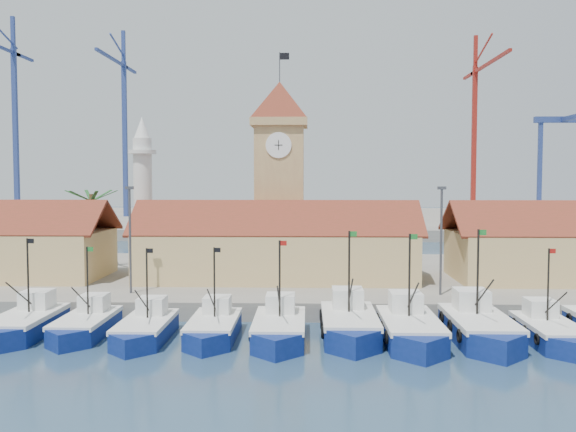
{
  "coord_description": "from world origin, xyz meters",
  "views": [
    {
      "loc": [
        2.91,
        -41.23,
        11.34
      ],
      "look_at": [
        1.12,
        18.0,
        7.69
      ],
      "focal_mm": 40.0,
      "sensor_mm": 36.0,
      "label": 1
    }
  ],
  "objects_px": {
    "boat_0": "(24,326)",
    "minaret": "(143,191)",
    "clock_tower": "(280,171)",
    "boat_5": "(350,327)"
  },
  "relations": [
    {
      "from": "boat_5",
      "to": "clock_tower",
      "type": "xyz_separation_m",
      "value": [
        -5.89,
        22.75,
        11.14
      ]
    },
    {
      "from": "boat_0",
      "to": "boat_5",
      "type": "distance_m",
      "value": 23.13
    },
    {
      "from": "boat_0",
      "to": "boat_5",
      "type": "relative_size",
      "value": 0.92
    },
    {
      "from": "clock_tower",
      "to": "boat_5",
      "type": "bearing_deg",
      "value": -75.48
    },
    {
      "from": "boat_5",
      "to": "clock_tower",
      "type": "height_order",
      "value": "clock_tower"
    },
    {
      "from": "boat_0",
      "to": "minaret",
      "type": "distance_m",
      "value": 26.53
    },
    {
      "from": "clock_tower",
      "to": "minaret",
      "type": "distance_m",
      "value": 15.3
    },
    {
      "from": "clock_tower",
      "to": "minaret",
      "type": "relative_size",
      "value": 1.39
    },
    {
      "from": "boat_0",
      "to": "clock_tower",
      "type": "distance_m",
      "value": 30.74
    },
    {
      "from": "minaret",
      "to": "boat_0",
      "type": "bearing_deg",
      "value": -95.13
    }
  ]
}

